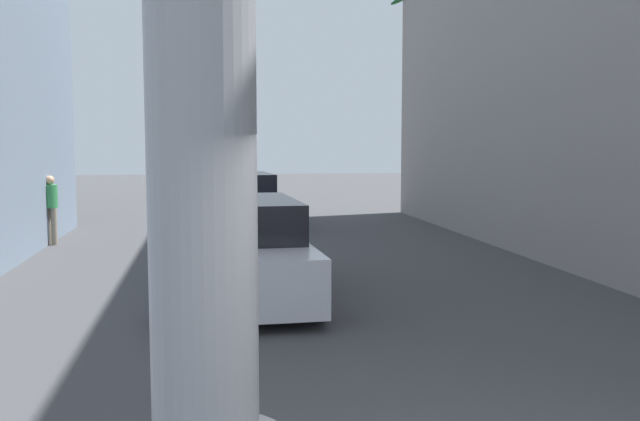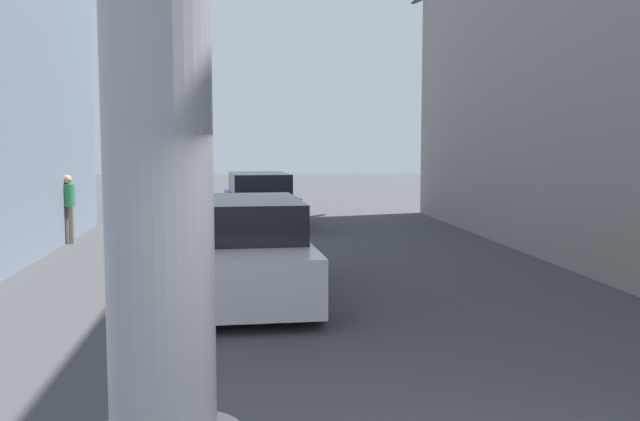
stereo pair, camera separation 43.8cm
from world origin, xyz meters
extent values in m
plane|color=#424244|center=(0.00, 10.00, 0.00)|extent=(84.94, 84.94, 0.00)
cylinder|color=black|center=(-2.14, 9.64, 0.32)|extent=(0.24, 0.65, 0.64)
cylinder|color=black|center=(-0.21, 9.72, 0.32)|extent=(0.24, 0.65, 0.64)
cylinder|color=black|center=(-2.00, 6.14, 0.32)|extent=(0.24, 0.65, 0.64)
cylinder|color=black|center=(-0.07, 6.22, 0.32)|extent=(0.24, 0.65, 0.64)
cube|color=silver|center=(-1.10, 7.93, 0.56)|extent=(2.22, 5.08, 0.80)
cube|color=black|center=(-1.10, 7.93, 1.26)|extent=(1.97, 2.82, 0.60)
cylinder|color=black|center=(-1.48, 19.12, 0.32)|extent=(0.27, 0.65, 0.64)
cylinder|color=black|center=(0.19, 19.25, 0.32)|extent=(0.27, 0.65, 0.64)
cylinder|color=black|center=(-1.23, 15.80, 0.32)|extent=(0.27, 0.65, 0.64)
cylinder|color=black|center=(0.44, 15.92, 0.32)|extent=(0.27, 0.65, 0.64)
cube|color=navy|center=(-0.52, 17.52, 0.56)|extent=(2.12, 4.88, 0.80)
cube|color=black|center=(-0.52, 17.52, 1.26)|extent=(1.82, 2.74, 0.60)
cylinder|color=brown|center=(5.92, 20.86, 3.84)|extent=(0.32, 0.41, 7.68)
cylinder|color=gray|center=(-5.18, 14.37, 0.45)|extent=(0.14, 0.14, 0.89)
cylinder|color=gray|center=(-5.34, 14.49, 0.45)|extent=(0.14, 0.14, 0.89)
cylinder|color=#338C4C|center=(-5.26, 14.43, 1.17)|extent=(0.48, 0.48, 0.55)
sphere|color=tan|center=(-5.26, 14.43, 1.56)|extent=(0.22, 0.22, 0.22)
camera|label=1|loc=(-1.56, -3.39, 2.45)|focal=40.00mm
camera|label=2|loc=(-1.13, -3.45, 2.45)|focal=40.00mm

